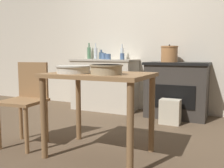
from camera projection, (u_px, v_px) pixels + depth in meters
The scene contains 17 objects.
ground_plane at pixel (98, 135), 2.95m from camera, with size 14.00×14.00×0.00m, color brown.
wall_back at pixel (142, 35), 4.22m from camera, with size 8.00×0.07×2.55m.
counter_cabinet at pixel (105, 84), 4.30m from camera, with size 1.10×0.55×0.86m.
stove at pixel (177, 90), 3.76m from camera, with size 0.92×0.58×0.83m.
work_table at pixel (99, 87), 2.29m from camera, with size 0.93×0.67×0.77m.
chair at pixel (27, 99), 2.60m from camera, with size 0.44×0.44×0.86m.
flour_sack at pixel (170, 112), 3.39m from camera, with size 0.27×0.19×0.34m, color beige.
stock_pot at pixel (169, 54), 3.77m from camera, with size 0.26×0.26×0.27m.
mixing_bowl_large at pixel (106, 69), 2.09m from camera, with size 0.28×0.28×0.08m.
mixing_bowl_small at pixel (74, 69), 2.25m from camera, with size 0.32×0.32×0.07m.
bottle_far_left at pixel (101, 55), 4.45m from camera, with size 0.08×0.08×0.17m.
bottle_left at pixel (122, 53), 4.23m from camera, with size 0.06×0.06×0.26m.
bottle_mid_left at pixel (96, 53), 4.49m from camera, with size 0.06×0.06×0.28m.
bottle_center_left at pixel (89, 53), 4.57m from camera, with size 0.07×0.07×0.29m.
cup_center at pixel (122, 56), 3.90m from camera, with size 0.07×0.07×0.10m, color #4C6B99.
cup_center_right at pixel (108, 57), 4.06m from camera, with size 0.09×0.09×0.09m, color #4C6B99.
cup_mid_right at pixel (104, 56), 4.22m from camera, with size 0.08×0.08×0.10m, color #4C6B99.
Camera 1 is at (1.38, -2.51, 0.94)m, focal length 40.00 mm.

